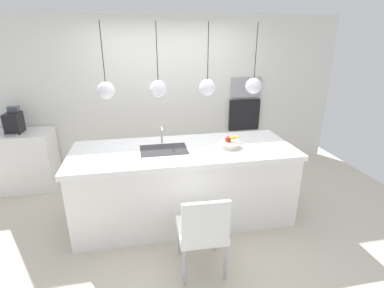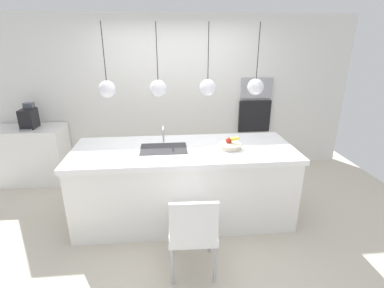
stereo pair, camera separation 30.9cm
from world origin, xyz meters
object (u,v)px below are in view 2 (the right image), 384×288
Objects in this scene: microwave at (256,88)px; fruit_bowl at (230,145)px; oven at (254,116)px; chair_near at (193,230)px; coffee_machine at (29,118)px.

fruit_bowl is at bearing -116.25° from microwave.
oven is 0.63× the size of chair_near.
oven is at bearing 63.75° from fruit_bowl.
oven is at bearing 62.15° from chair_near.
coffee_machine is at bearing -175.39° from microwave.
fruit_bowl is 3.18m from coffee_machine.
microwave is at bearing 62.15° from chair_near.
microwave is at bearing 4.61° from coffee_machine.
coffee_machine is at bearing 155.00° from fruit_bowl.
coffee_machine is 0.43× the size of chair_near.
fruit_bowl is at bearing -25.00° from coffee_machine.
microwave reaches higher than oven.
coffee_machine is 3.72m from microwave.
chair_near is (-1.35, -2.56, -0.92)m from microwave.
oven is at bearing 4.61° from coffee_machine.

